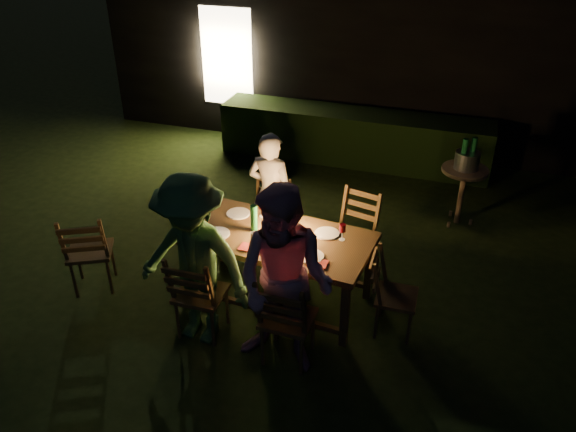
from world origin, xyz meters
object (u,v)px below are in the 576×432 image
(chair_near_left, at_px, (201,307))
(chair_far_left, at_px, (270,232))
(chair_end, at_px, (393,308))
(bottle_bucket_b, at_px, (472,156))
(person_house_side, at_px, (271,195))
(bottle_table, at_px, (254,218))
(person_opp_right, at_px, (285,283))
(dining_table, at_px, (277,242))
(chair_far_right, at_px, (351,249))
(chair_spare, at_px, (92,264))
(side_table, at_px, (464,175))
(chair_near_right, at_px, (287,333))
(lantern, at_px, (283,220))
(person_opp_left, at_px, (193,262))
(bottle_bucket_a, at_px, (463,157))
(ice_bucket, at_px, (467,160))

(chair_near_left, bearing_deg, chair_far_left, 83.87)
(chair_end, xyz_separation_m, bottle_bucket_b, (0.52, 2.38, 0.66))
(chair_near_left, xyz_separation_m, person_house_side, (0.14, 1.58, 0.45))
(bottle_table, bearing_deg, person_opp_right, -54.68)
(dining_table, relative_size, chair_far_right, 1.99)
(chair_spare, height_order, person_opp_right, person_opp_right)
(chair_far_right, relative_size, chair_spare, 0.99)
(chair_spare, distance_m, side_table, 4.52)
(bottle_table, relative_size, side_table, 0.36)
(chair_near_right, relative_size, chair_far_left, 1.08)
(lantern, bearing_deg, bottle_bucket_b, 52.75)
(chair_end, height_order, person_opp_left, person_opp_left)
(chair_far_right, bearing_deg, bottle_bucket_a, -111.77)
(person_opp_left, bearing_deg, chair_far_left, 90.10)
(person_opp_right, distance_m, person_opp_left, 0.90)
(chair_near_right, distance_m, bottle_bucket_b, 3.42)
(person_opp_left, distance_m, lantern, 1.01)
(person_opp_left, bearing_deg, bottle_table, 76.29)
(chair_near_left, distance_m, chair_near_right, 0.90)
(chair_end, distance_m, ice_bucket, 2.46)
(dining_table, relative_size, chair_near_left, 1.98)
(ice_bucket, bearing_deg, dining_table, -127.25)
(chair_far_left, relative_size, lantern, 2.65)
(chair_spare, bearing_deg, chair_far_left, 11.00)
(person_opp_left, bearing_deg, chair_far_right, 57.76)
(bottle_bucket_b, bearing_deg, bottle_bucket_a, -141.34)
(chair_near_right, bearing_deg, ice_bucket, 67.51)
(person_opp_left, height_order, side_table, person_opp_left)
(bottle_table, relative_size, bottle_bucket_b, 0.88)
(chair_far_right, height_order, bottle_table, bottle_table)
(person_opp_right, bearing_deg, bottle_bucket_b, 71.50)
(chair_far_right, height_order, ice_bucket, ice_bucket)
(side_table, xyz_separation_m, bottle_bucket_a, (-0.05, -0.04, 0.25))
(chair_spare, height_order, ice_bucket, chair_spare)
(dining_table, xyz_separation_m, chair_far_right, (0.62, 0.72, -0.41))
(chair_near_left, xyz_separation_m, bottle_table, (0.27, 0.75, 0.63))
(chair_spare, distance_m, person_opp_right, 2.42)
(bottle_table, distance_m, bottle_bucket_b, 3.00)
(chair_near_right, relative_size, lantern, 2.87)
(chair_near_left, height_order, side_table, chair_near_left)
(ice_bucket, bearing_deg, chair_end, -101.27)
(person_house_side, relative_size, side_table, 1.94)
(chair_near_right, relative_size, side_table, 1.30)
(chair_near_left, height_order, bottle_bucket_a, bottle_bucket_a)
(dining_table, bearing_deg, chair_far_left, 120.48)
(chair_far_right, bearing_deg, chair_end, 139.23)
(chair_spare, relative_size, side_table, 1.29)
(chair_far_left, height_order, chair_end, chair_far_left)
(chair_end, relative_size, person_house_side, 0.60)
(bottle_table, bearing_deg, bottle_bucket_a, 48.83)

